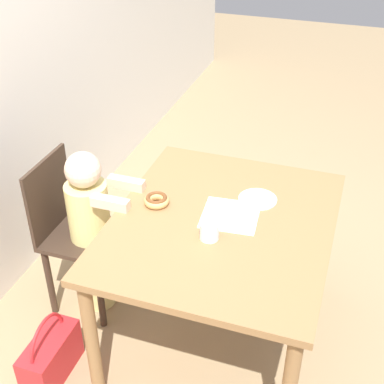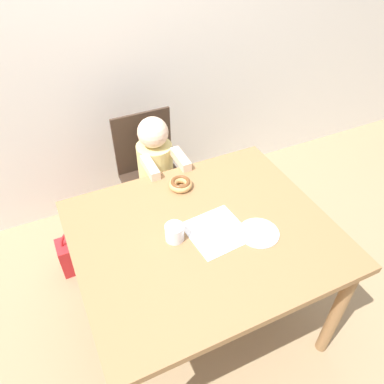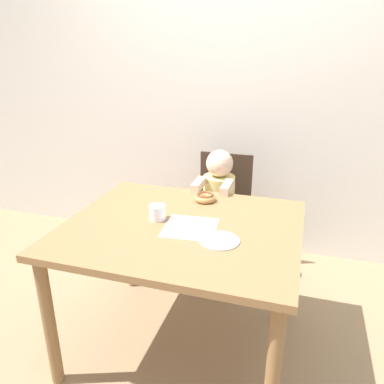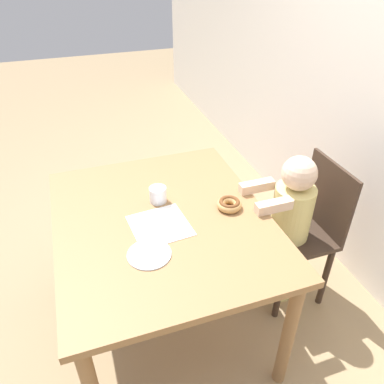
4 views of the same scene
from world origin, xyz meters
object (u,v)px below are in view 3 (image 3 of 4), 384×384
object	(u,v)px
handbag	(150,251)
cup	(158,212)
child_figure	(218,215)
donut	(205,197)
chair	(221,213)

from	to	relation	value
handbag	cup	world-z (taller)	cup
child_figure	donut	size ratio (longest dim) A/B	7.91
donut	handbag	size ratio (longest dim) A/B	0.33
child_figure	donut	bearing A→B (deg)	-89.35
donut	child_figure	bearing A→B (deg)	90.65
chair	cup	xyz separation A→B (m)	(-0.16, -0.78, 0.32)
handbag	cup	distance (m)	1.00
child_figure	handbag	world-z (taller)	child_figure
child_figure	handbag	bearing A→B (deg)	-178.61
chair	cup	world-z (taller)	chair
cup	handbag	bearing A→B (deg)	118.24
chair	donut	bearing A→B (deg)	-89.49
donut	cup	world-z (taller)	cup
handbag	chair	bearing A→B (deg)	12.94
child_figure	cup	xyz separation A→B (m)	(-0.16, -0.68, 0.28)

